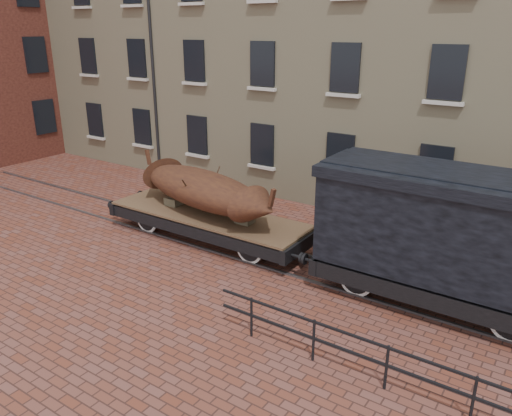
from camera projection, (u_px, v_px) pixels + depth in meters
The scene contains 7 objects.
ground at pixel (242, 249), 16.11m from camera, with size 90.00×90.00×0.00m, color brown.
warehouse_cream at pixel (447, 20), 19.91m from camera, with size 40.00×10.19×14.00m.
rail_track at pixel (242, 248), 16.10m from camera, with size 30.00×1.52×0.06m.
fence at pixel (475, 392), 8.81m from camera, with size 11.20×0.06×1.00m.
flatcar_wagon at pixel (208, 219), 16.58m from camera, with size 7.99×2.17×1.21m.
iron_boat at pixel (202, 189), 16.34m from camera, with size 6.60×3.00×1.59m.
goods_van at pixel (445, 224), 12.13m from camera, with size 6.87×2.50×3.55m.
Camera 1 is at (8.62, -11.91, 6.74)m, focal length 35.00 mm.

